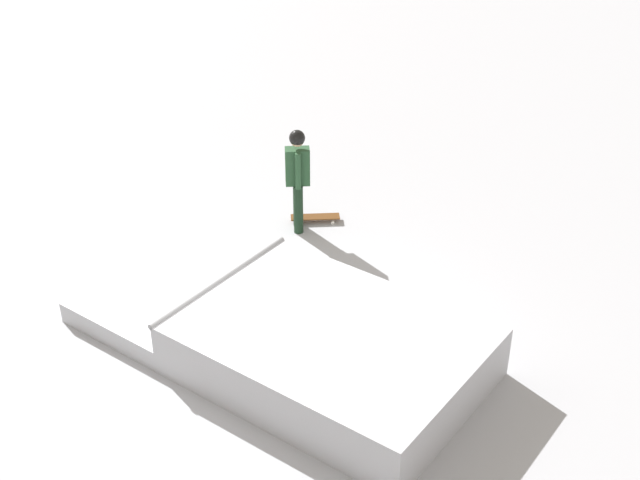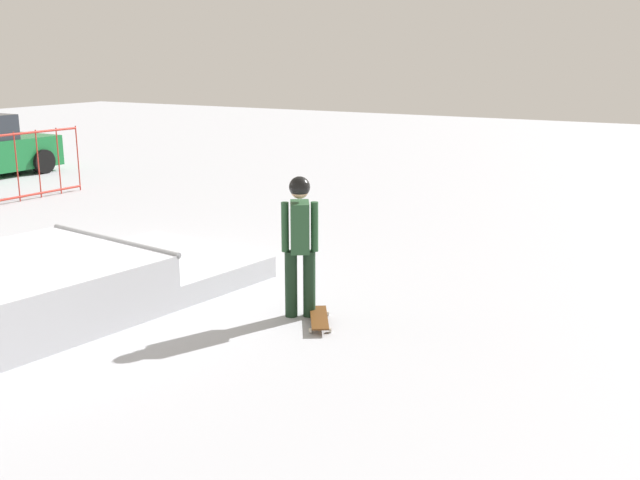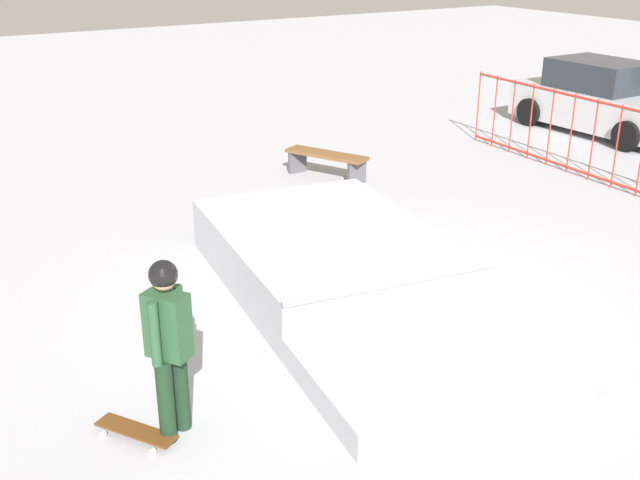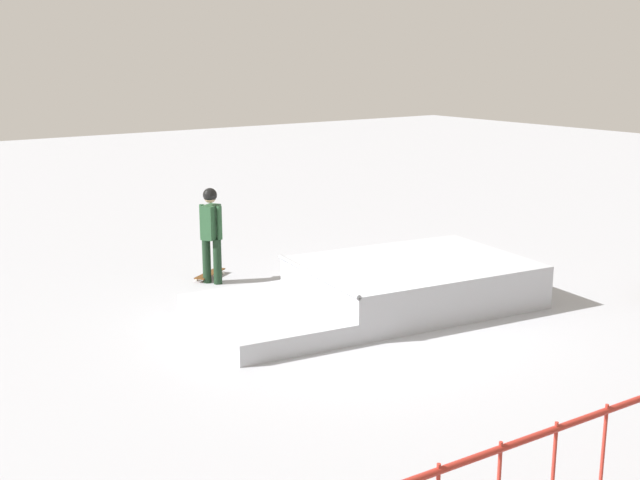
# 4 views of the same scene
# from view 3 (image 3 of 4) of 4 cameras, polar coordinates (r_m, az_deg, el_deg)

# --- Properties ---
(ground_plane) EXTENTS (60.00, 60.00, 0.00)m
(ground_plane) POSITION_cam_3_polar(r_m,az_deg,el_deg) (9.29, 5.94, -5.36)
(ground_plane) COLOR #A8AAB2
(skate_ramp) EXTENTS (5.71, 3.33, 0.74)m
(skate_ramp) POSITION_cam_3_polar(r_m,az_deg,el_deg) (9.58, 1.63, -2.26)
(skate_ramp) COLOR #B0B3BB
(skate_ramp) RESTS_ON ground
(skater) EXTENTS (0.44, 0.39, 1.73)m
(skater) POSITION_cam_3_polar(r_m,az_deg,el_deg) (6.78, -11.27, -7.11)
(skater) COLOR black
(skater) RESTS_ON ground
(skateboard) EXTENTS (0.78, 0.59, 0.09)m
(skateboard) POSITION_cam_3_polar(r_m,az_deg,el_deg) (7.29, -13.62, -13.70)
(skateboard) COLOR #593314
(skateboard) RESTS_ON ground
(park_bench) EXTENTS (1.61, 1.06, 0.48)m
(park_bench) POSITION_cam_3_polar(r_m,az_deg,el_deg) (14.15, 0.48, 6.05)
(park_bench) COLOR brown
(park_bench) RESTS_ON ground
(parked_car_silver) EXTENTS (4.12, 1.96, 1.60)m
(parked_car_silver) POSITION_cam_3_polar(r_m,az_deg,el_deg) (18.60, 20.30, 9.76)
(parked_car_silver) COLOR #B7B7BC
(parked_car_silver) RESTS_ON ground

